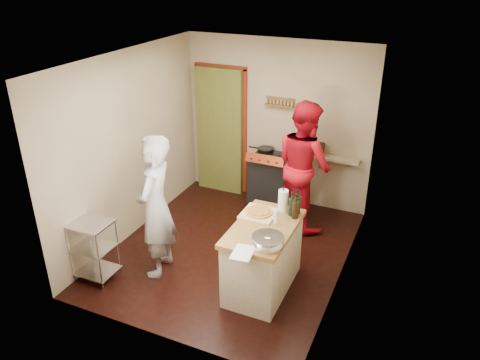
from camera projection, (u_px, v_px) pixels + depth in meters
name	position (u px, v px, depth m)	size (l,w,h in m)	color
floor	(230.00, 251.00, 6.43)	(3.50, 3.50, 0.00)	black
back_wall	(240.00, 127.00, 7.64)	(3.00, 0.44, 2.60)	tan
left_wall	(130.00, 146.00, 6.41)	(0.04, 3.50, 2.60)	tan
right_wall	(349.00, 186.00, 5.32)	(0.04, 3.50, 2.60)	tan
ceiling	(228.00, 58.00, 5.30)	(3.00, 3.50, 0.02)	white
stove	(271.00, 181.00, 7.39)	(0.60, 0.63, 1.00)	black
wire_shelving	(94.00, 248.00, 5.71)	(0.48, 0.40, 0.80)	silver
island	(263.00, 256.00, 5.52)	(0.71, 1.31, 1.17)	beige
person_stripe	(156.00, 207.00, 5.65)	(0.67, 0.44, 1.83)	#BDBCC2
person_red	(304.00, 165.00, 6.71)	(0.92, 0.72, 1.90)	#AC0B1A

